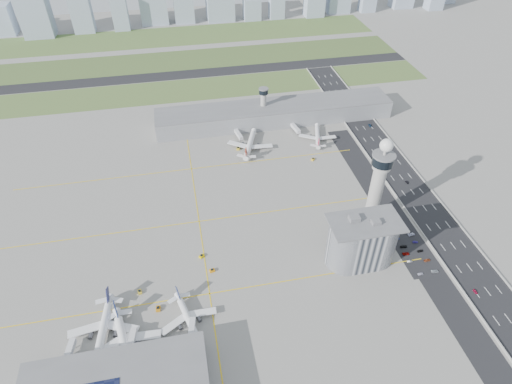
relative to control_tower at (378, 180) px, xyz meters
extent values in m
plane|color=gray|center=(-72.00, -8.00, -35.04)|extent=(1000.00, 1000.00, 0.00)
cube|color=#4C6B32|center=(-92.00, 217.00, -35.00)|extent=(480.00, 50.00, 0.08)
cube|color=#425829|center=(-92.00, 292.00, -35.00)|extent=(480.00, 60.00, 0.08)
cube|color=#43612E|center=(-92.00, 372.00, -35.00)|extent=(480.00, 70.00, 0.08)
cube|color=black|center=(-92.00, 254.00, -34.98)|extent=(480.00, 22.00, 0.10)
cube|color=black|center=(43.00, -8.00, -34.99)|extent=(28.00, 500.00, 0.10)
cube|color=#9E9E99|center=(29.00, -8.00, -34.44)|extent=(0.60, 500.00, 1.20)
cube|color=#9E9E99|center=(57.00, -8.00, -34.44)|extent=(0.60, 500.00, 1.20)
cube|color=black|center=(18.00, -18.00, -35.00)|extent=(18.00, 260.00, 0.08)
cube|color=black|center=(16.00, -30.00, -34.99)|extent=(20.00, 44.00, 0.10)
cube|color=yellow|center=(-112.00, -38.00, -35.04)|extent=(260.00, 0.60, 0.01)
cube|color=yellow|center=(-112.00, 22.00, -35.04)|extent=(260.00, 0.60, 0.01)
cube|color=yellow|center=(-112.00, 82.00, -35.04)|extent=(260.00, 0.60, 0.01)
cube|color=yellow|center=(-112.00, 22.00, -35.04)|extent=(0.60, 260.00, 0.01)
cylinder|color=#ADAAA5|center=(0.00, 0.00, -11.04)|extent=(8.40, 8.40, 48.00)
cylinder|color=#ADAAA5|center=(0.00, 0.00, 10.96)|extent=(11.00, 11.00, 4.00)
cylinder|color=black|center=(0.00, 0.00, 14.96)|extent=(13.00, 13.00, 6.00)
cylinder|color=slate|center=(0.00, 0.00, 18.46)|extent=(14.00, 14.00, 1.00)
cylinder|color=#ADAAA5|center=(0.00, 0.00, 20.96)|extent=(1.60, 1.60, 5.00)
sphere|color=white|center=(0.00, 0.00, 25.46)|extent=(8.00, 8.00, 8.00)
cylinder|color=#ADAAA5|center=(-42.00, 142.00, -21.04)|extent=(5.00, 5.00, 28.00)
cylinder|color=black|center=(-42.00, 142.00, -6.04)|extent=(8.00, 8.00, 4.00)
cylinder|color=slate|center=(-42.00, 142.00, -3.54)|extent=(8.60, 8.60, 0.80)
cube|color=#B2B2B7|center=(-20.00, -30.00, -20.04)|extent=(18.00, 24.00, 30.00)
cylinder|color=#B2B2B7|center=(-29.00, -30.00, -20.04)|extent=(24.00, 24.00, 30.00)
cylinder|color=#B2B2B7|center=(-11.00, -30.00, -20.04)|extent=(24.00, 24.00, 30.00)
cube|color=slate|center=(-20.00, -30.00, -4.64)|extent=(42.00, 24.00, 0.80)
cube|color=slate|center=(-26.00, -27.00, -3.04)|extent=(6.00, 5.00, 3.00)
cube|color=slate|center=(-15.00, -32.00, -3.34)|extent=(5.00, 4.00, 2.40)
cube|color=gray|center=(-32.00, 140.00, -27.54)|extent=(210.00, 32.00, 15.00)
cube|color=slate|center=(-32.00, 140.00, -19.64)|extent=(210.00, 32.00, 0.80)
imported|color=silver|center=(11.40, -49.06, -34.44)|extent=(3.51, 1.43, 1.20)
imported|color=#B2B2B2|center=(9.86, -38.91, -34.48)|extent=(3.48, 1.44, 1.12)
imported|color=#970A05|center=(10.42, -32.78, -34.43)|extent=(4.51, 2.25, 1.23)
imported|color=black|center=(11.77, -26.98, -34.40)|extent=(4.49, 2.02, 1.28)
imported|color=navy|center=(11.03, -19.61, -34.50)|extent=(3.29, 1.61, 1.08)
imported|color=silver|center=(12.12, -11.41, -34.43)|extent=(3.87, 1.78, 1.23)
imported|color=#A0A8AF|center=(20.75, -49.02, -34.42)|extent=(4.65, 2.57, 1.23)
imported|color=#954322|center=(20.60, -40.18, -34.44)|extent=(4.27, 1.98, 1.21)
imported|color=black|center=(20.17, -32.36, -34.41)|extent=(3.80, 1.75, 1.26)
imported|color=navy|center=(20.82, -24.82, -34.48)|extent=(3.54, 1.63, 1.12)
imported|color=silver|center=(21.48, -18.02, -34.39)|extent=(4.84, 2.60, 1.29)
imported|color=gray|center=(20.76, -14.45, -34.48)|extent=(4.01, 2.03, 1.12)
imported|color=#A31137|center=(35.75, -66.95, -34.49)|extent=(1.54, 3.33, 1.11)
imported|color=black|center=(43.82, 32.58, -34.49)|extent=(1.56, 3.46, 1.10)
imported|color=navy|center=(49.39, 114.19, -34.43)|extent=(2.47, 4.57, 1.22)
imported|color=gray|center=(35.95, 169.97, -34.50)|extent=(1.77, 3.35, 1.09)
cube|color=#9EADC1|center=(-324.58, 423.35, -16.58)|extent=(32.30, 25.84, 36.93)
cube|color=#9EADC1|center=(-276.47, 407.19, -4.86)|extent=(35.81, 28.65, 60.36)
cube|color=#9EADC1|center=(-222.11, 411.66, -1.60)|extent=(25.49, 20.39, 66.89)
cube|color=#9EADC1|center=(-174.68, 409.90, -12.44)|extent=(20.04, 16.03, 45.20)
cube|color=#9EADC1|center=(1.27, 415.68, -21.17)|extent=(23.01, 18.41, 27.75)
cube|color=#9EADC1|center=(36.28, 415.34, -15.56)|extent=(20.22, 16.18, 38.97)
camera|label=1|loc=(-115.79, -188.44, 164.01)|focal=30.00mm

